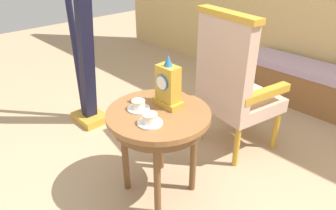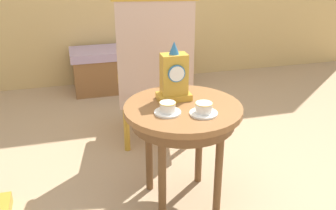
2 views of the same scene
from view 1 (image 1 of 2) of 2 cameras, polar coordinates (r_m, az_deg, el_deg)
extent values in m
plane|color=tan|center=(2.32, -2.08, -14.06)|extent=(10.00, 10.00, 0.00)
cylinder|color=brown|center=(1.92, -1.78, -1.68)|extent=(0.65, 0.65, 0.03)
cylinder|color=brown|center=(1.94, -1.75, -3.02)|extent=(0.58, 0.58, 0.07)
cylinder|color=brown|center=(2.09, 4.71, -9.18)|extent=(0.04, 0.04, 0.59)
cylinder|color=brown|center=(2.27, -1.36, -5.62)|extent=(0.04, 0.04, 0.59)
cylinder|color=brown|center=(2.11, -7.94, -8.94)|extent=(0.04, 0.04, 0.59)
cylinder|color=brown|center=(1.91, -2.00, -13.27)|extent=(0.04, 0.04, 0.59)
cylinder|color=white|center=(1.94, -5.43, -0.67)|extent=(0.14, 0.14, 0.01)
cylinder|color=white|center=(1.92, -5.48, 0.15)|extent=(0.08, 0.08, 0.05)
torus|color=gold|center=(1.91, -5.51, 0.77)|extent=(0.09, 0.09, 0.00)
cylinder|color=white|center=(1.79, -3.34, -3.31)|extent=(0.15, 0.15, 0.01)
cylinder|color=white|center=(1.77, -3.37, -2.42)|extent=(0.09, 0.09, 0.05)
torus|color=gold|center=(1.76, -3.39, -1.74)|extent=(0.09, 0.09, 0.00)
cube|color=gold|center=(1.98, 0.02, 0.50)|extent=(0.19, 0.11, 0.04)
cube|color=gold|center=(1.92, 0.02, 4.02)|extent=(0.14, 0.09, 0.23)
cylinder|color=teal|center=(1.88, -1.11, 4.13)|extent=(0.10, 0.01, 0.10)
cylinder|color=white|center=(1.87, -1.25, 4.08)|extent=(0.08, 0.00, 0.08)
cone|color=teal|center=(1.86, 0.02, 8.23)|extent=(0.06, 0.06, 0.07)
cube|color=#CCA893|center=(2.57, 13.21, 0.70)|extent=(0.61, 0.61, 0.11)
cube|color=#CCA893|center=(2.28, 10.28, 7.71)|extent=(0.53, 0.19, 0.64)
cube|color=gold|center=(2.18, 11.06, 16.08)|extent=(0.57, 0.20, 0.04)
cube|color=gold|center=(2.37, 17.53, 2.07)|extent=(0.16, 0.47, 0.06)
cube|color=gold|center=(2.65, 10.12, 5.81)|extent=(0.16, 0.47, 0.06)
cylinder|color=gold|center=(2.71, 19.25, -4.28)|extent=(0.04, 0.04, 0.35)
cylinder|color=gold|center=(2.95, 12.79, -0.53)|extent=(0.04, 0.04, 0.35)
cylinder|color=gold|center=(2.42, 12.54, -7.47)|extent=(0.04, 0.04, 0.35)
cylinder|color=gold|center=(2.69, 6.07, -2.98)|extent=(0.04, 0.04, 0.35)
cube|color=gold|center=(3.10, -14.15, -2.23)|extent=(0.32, 0.24, 0.07)
cylinder|color=#191933|center=(2.86, -17.32, 14.05)|extent=(0.06, 0.06, 1.70)
cube|color=black|center=(2.70, -15.07, 11.95)|extent=(0.28, 0.11, 1.56)
cube|color=#B299B7|center=(3.51, 23.25, 6.57)|extent=(1.14, 0.40, 0.08)
cube|color=brown|center=(3.59, 22.60, 3.32)|extent=(1.10, 0.38, 0.36)
camera|label=2|loc=(1.97, -67.00, 8.87)|focal=41.18mm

